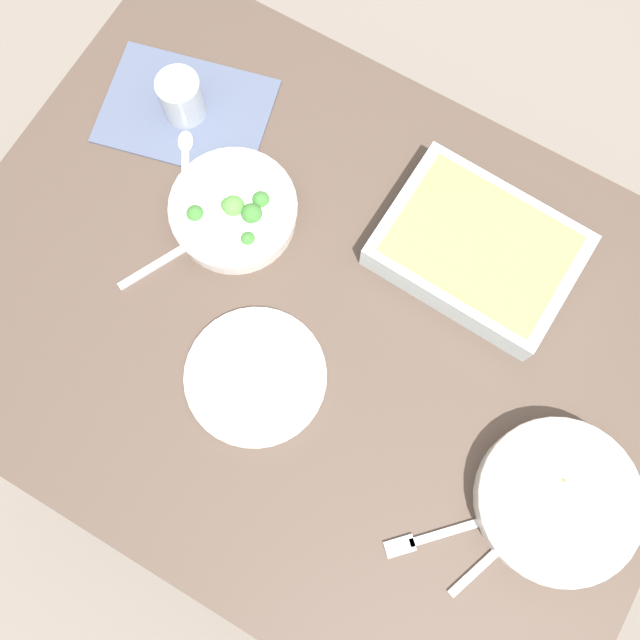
{
  "coord_description": "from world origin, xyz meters",
  "views": [
    {
      "loc": [
        -0.14,
        0.24,
        1.84
      ],
      "look_at": [
        0.0,
        0.0,
        0.74
      ],
      "focal_mm": 40.35,
      "sensor_mm": 36.0,
      "label": 1
    }
  ],
  "objects_px": {
    "stew_bowl": "(557,501)",
    "spoon_by_stew": "(507,542)",
    "baking_dish": "(478,249)",
    "drink_cup": "(182,99)",
    "spoon_spare": "(185,165)",
    "side_plate": "(256,376)",
    "spoon_by_broccoli": "(180,250)",
    "fork_on_table": "(434,536)",
    "broccoli_bowl": "(234,211)"
  },
  "relations": [
    {
      "from": "stew_bowl",
      "to": "spoon_by_broccoli",
      "type": "distance_m",
      "value": 0.69
    },
    {
      "from": "broccoli_bowl",
      "to": "baking_dish",
      "type": "height_order",
      "value": "broccoli_bowl"
    },
    {
      "from": "fork_on_table",
      "to": "drink_cup",
      "type": "bearing_deg",
      "value": -30.15
    },
    {
      "from": "stew_bowl",
      "to": "side_plate",
      "type": "xyz_separation_m",
      "value": [
        0.48,
        0.06,
        -0.03
      ]
    },
    {
      "from": "drink_cup",
      "to": "side_plate",
      "type": "xyz_separation_m",
      "value": [
        -0.34,
        0.33,
        -0.03
      ]
    },
    {
      "from": "drink_cup",
      "to": "spoon_spare",
      "type": "distance_m",
      "value": 0.11
    },
    {
      "from": "spoon_spare",
      "to": "side_plate",
      "type": "bearing_deg",
      "value": 139.48
    },
    {
      "from": "stew_bowl",
      "to": "spoon_spare",
      "type": "bearing_deg",
      "value": -13.56
    },
    {
      "from": "stew_bowl",
      "to": "fork_on_table",
      "type": "distance_m",
      "value": 0.19
    },
    {
      "from": "drink_cup",
      "to": "fork_on_table",
      "type": "bearing_deg",
      "value": 149.85
    },
    {
      "from": "drink_cup",
      "to": "spoon_by_stew",
      "type": "relative_size",
      "value": 0.5
    },
    {
      "from": "broccoli_bowl",
      "to": "side_plate",
      "type": "xyz_separation_m",
      "value": [
        -0.17,
        0.21,
        -0.02
      ]
    },
    {
      "from": "spoon_by_stew",
      "to": "spoon_spare",
      "type": "relative_size",
      "value": 1.08
    },
    {
      "from": "spoon_spare",
      "to": "fork_on_table",
      "type": "bearing_deg",
      "value": 153.61
    },
    {
      "from": "spoon_by_broccoli",
      "to": "spoon_spare",
      "type": "relative_size",
      "value": 1.05
    },
    {
      "from": "stew_bowl",
      "to": "fork_on_table",
      "type": "xyz_separation_m",
      "value": [
        0.13,
        0.13,
        -0.03
      ]
    },
    {
      "from": "side_plate",
      "to": "fork_on_table",
      "type": "distance_m",
      "value": 0.36
    },
    {
      "from": "drink_cup",
      "to": "spoon_by_broccoli",
      "type": "relative_size",
      "value": 0.51
    },
    {
      "from": "baking_dish",
      "to": "side_plate",
      "type": "height_order",
      "value": "baking_dish"
    },
    {
      "from": "drink_cup",
      "to": "spoon_by_broccoli",
      "type": "height_order",
      "value": "drink_cup"
    },
    {
      "from": "baking_dish",
      "to": "spoon_by_broccoli",
      "type": "relative_size",
      "value": 1.87
    },
    {
      "from": "stew_bowl",
      "to": "fork_on_table",
      "type": "relative_size",
      "value": 1.7
    },
    {
      "from": "stew_bowl",
      "to": "spoon_by_broccoli",
      "type": "height_order",
      "value": "stew_bowl"
    },
    {
      "from": "drink_cup",
      "to": "side_plate",
      "type": "relative_size",
      "value": 0.39
    },
    {
      "from": "fork_on_table",
      "to": "broccoli_bowl",
      "type": "bearing_deg",
      "value": -28.46
    },
    {
      "from": "side_plate",
      "to": "spoon_by_stew",
      "type": "distance_m",
      "value": 0.45
    },
    {
      "from": "stew_bowl",
      "to": "spoon_by_stew",
      "type": "xyz_separation_m",
      "value": [
        0.03,
        0.08,
        -0.03
      ]
    },
    {
      "from": "side_plate",
      "to": "drink_cup",
      "type": "bearing_deg",
      "value": -44.08
    },
    {
      "from": "spoon_by_broccoli",
      "to": "fork_on_table",
      "type": "height_order",
      "value": "spoon_by_broccoli"
    },
    {
      "from": "baking_dish",
      "to": "side_plate",
      "type": "relative_size",
      "value": 1.4
    },
    {
      "from": "stew_bowl",
      "to": "spoon_by_broccoli",
      "type": "xyz_separation_m",
      "value": [
        0.69,
        -0.05,
        -0.03
      ]
    },
    {
      "from": "drink_cup",
      "to": "spoon_by_broccoli",
      "type": "bearing_deg",
      "value": 120.83
    },
    {
      "from": "drink_cup",
      "to": "spoon_spare",
      "type": "relative_size",
      "value": 0.54
    },
    {
      "from": "baking_dish",
      "to": "spoon_by_broccoli",
      "type": "distance_m",
      "value": 0.48
    },
    {
      "from": "spoon_by_stew",
      "to": "stew_bowl",
      "type": "bearing_deg",
      "value": -109.8
    },
    {
      "from": "baking_dish",
      "to": "drink_cup",
      "type": "xyz_separation_m",
      "value": [
        0.54,
        0.01,
        0.0
      ]
    },
    {
      "from": "side_plate",
      "to": "spoon_by_broccoli",
      "type": "bearing_deg",
      "value": -28.4
    },
    {
      "from": "broccoli_bowl",
      "to": "side_plate",
      "type": "height_order",
      "value": "broccoli_bowl"
    },
    {
      "from": "stew_bowl",
      "to": "broccoli_bowl",
      "type": "bearing_deg",
      "value": -12.93
    },
    {
      "from": "side_plate",
      "to": "fork_on_table",
      "type": "height_order",
      "value": "side_plate"
    },
    {
      "from": "spoon_by_stew",
      "to": "fork_on_table",
      "type": "height_order",
      "value": "spoon_by_stew"
    },
    {
      "from": "fork_on_table",
      "to": "spoon_by_broccoli",
      "type": "bearing_deg",
      "value": -18.23
    },
    {
      "from": "broccoli_bowl",
      "to": "spoon_by_broccoli",
      "type": "distance_m",
      "value": 0.11
    },
    {
      "from": "side_plate",
      "to": "spoon_spare",
      "type": "bearing_deg",
      "value": -40.52
    },
    {
      "from": "baking_dish",
      "to": "spoon_by_stew",
      "type": "distance_m",
      "value": 0.44
    },
    {
      "from": "baking_dish",
      "to": "spoon_by_stew",
      "type": "bearing_deg",
      "value": 123.5
    },
    {
      "from": "spoon_by_stew",
      "to": "fork_on_table",
      "type": "bearing_deg",
      "value": 26.05
    },
    {
      "from": "spoon_by_broccoli",
      "to": "fork_on_table",
      "type": "xyz_separation_m",
      "value": [
        -0.56,
        0.19,
        -0.0
      ]
    },
    {
      "from": "spoon_by_broccoli",
      "to": "spoon_spare",
      "type": "bearing_deg",
      "value": -60.32
    },
    {
      "from": "spoon_by_broccoli",
      "to": "spoon_spare",
      "type": "distance_m",
      "value": 0.15
    }
  ]
}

